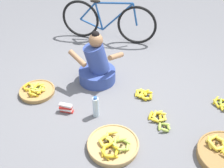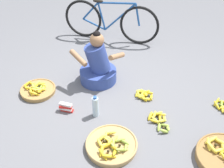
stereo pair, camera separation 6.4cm
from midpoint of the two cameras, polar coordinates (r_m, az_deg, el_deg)
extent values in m
plane|color=slate|center=(3.61, 1.16, -2.54)|extent=(10.00, 10.00, 0.00)
cylinder|color=#334793|center=(3.84, -2.48, 1.91)|extent=(0.52, 0.52, 0.18)
cylinder|color=#334793|center=(3.68, -2.59, 5.51)|extent=(0.43, 0.37, 0.44)
sphere|color=#9E704C|center=(3.54, -2.72, 9.34)|extent=(0.19, 0.19, 0.19)
sphere|color=black|center=(3.51, -2.76, 10.44)|extent=(0.10, 0.10, 0.10)
cylinder|color=#9E704C|center=(3.56, -6.68, 5.55)|extent=(0.29, 0.23, 0.16)
cylinder|color=#9E704C|center=(3.58, 1.54, 5.93)|extent=(0.19, 0.31, 0.16)
torus|color=black|center=(4.95, -5.77, 13.65)|extent=(0.69, 0.09, 0.68)
torus|color=black|center=(4.69, 6.21, 12.26)|extent=(0.69, 0.09, 0.68)
cylinder|color=#1E4C8C|center=(4.71, 2.07, 14.04)|extent=(0.55, 0.07, 0.55)
cylinder|color=#1E4C8C|center=(4.80, -1.81, 14.18)|extent=(0.15, 0.04, 0.49)
cylinder|color=#1E4C8C|center=(4.63, 1.38, 16.84)|extent=(0.65, 0.08, 0.08)
cylinder|color=#1E4C8C|center=(4.91, -3.43, 12.61)|extent=(0.42, 0.06, 0.18)
cylinder|color=#1E4C8C|center=(4.84, -4.23, 15.26)|extent=(0.32, 0.05, 0.35)
cylinder|color=#1E4C8C|center=(4.62, 5.87, 14.44)|extent=(0.11, 0.04, 0.38)
ellipsoid|color=black|center=(4.72, -2.61, 17.26)|extent=(0.18, 0.08, 0.05)
ellipsoid|color=yellow|center=(3.10, 23.10, -12.02)|extent=(0.05, 0.17, 0.07)
ellipsoid|color=yellow|center=(3.13, 22.53, -11.26)|extent=(0.15, 0.13, 0.07)
ellipsoid|color=yellow|center=(3.11, 20.92, -11.11)|extent=(0.15, 0.13, 0.07)
ellipsoid|color=yellow|center=(3.06, 20.50, -11.95)|extent=(0.06, 0.17, 0.07)
ellipsoid|color=yellow|center=(3.03, 21.04, -12.53)|extent=(0.15, 0.14, 0.10)
ellipsoid|color=yellow|center=(3.06, 22.69, -12.85)|extent=(0.16, 0.13, 0.07)
sphere|color=#382D19|center=(3.08, 21.81, -11.95)|extent=(0.04, 0.04, 0.04)
ellipsoid|color=yellow|center=(3.06, 23.21, -13.09)|extent=(0.11, 0.10, 0.06)
ellipsoid|color=yellow|center=(3.01, 23.31, -14.11)|extent=(0.10, 0.11, 0.07)
cylinder|color=tan|center=(2.97, 0.51, -12.92)|extent=(0.55, 0.55, 0.06)
torus|color=tan|center=(2.95, 0.51, -12.57)|extent=(0.57, 0.57, 0.02)
ellipsoid|color=#9EB747|center=(2.89, 3.65, -13.12)|extent=(0.04, 0.16, 0.07)
ellipsoid|color=#9EB747|center=(2.94, 3.17, -12.15)|extent=(0.15, 0.11, 0.06)
ellipsoid|color=#9EB747|center=(2.95, 2.03, -11.90)|extent=(0.16, 0.08, 0.06)
ellipsoid|color=#9EB747|center=(2.90, 0.89, -12.68)|extent=(0.05, 0.16, 0.09)
ellipsoid|color=#9EB747|center=(2.87, 1.15, -13.45)|extent=(0.14, 0.13, 0.08)
ellipsoid|color=#9EB747|center=(2.86, 2.77, -13.80)|extent=(0.15, 0.11, 0.09)
sphere|color=#382D19|center=(2.90, 2.28, -12.90)|extent=(0.03, 0.03, 0.03)
ellipsoid|color=yellow|center=(2.96, 1.38, -11.51)|extent=(0.05, 0.13, 0.07)
ellipsoid|color=yellow|center=(3.01, 0.42, -10.40)|extent=(0.13, 0.05, 0.07)
ellipsoid|color=yellow|center=(2.98, -0.76, -11.08)|extent=(0.03, 0.13, 0.06)
ellipsoid|color=yellow|center=(2.94, -0.03, -11.95)|extent=(0.13, 0.05, 0.08)
sphere|color=#382D19|center=(2.98, 0.33, -11.23)|extent=(0.03, 0.03, 0.03)
ellipsoid|color=yellow|center=(2.93, 0.06, -12.15)|extent=(0.06, 0.13, 0.07)
ellipsoid|color=yellow|center=(2.97, -0.62, -11.44)|extent=(0.13, 0.06, 0.06)
ellipsoid|color=yellow|center=(2.96, -1.60, -11.41)|extent=(0.11, 0.12, 0.08)
ellipsoid|color=yellow|center=(2.92, -1.98, -12.50)|extent=(0.11, 0.12, 0.06)
ellipsoid|color=yellow|center=(2.90, -0.69, -12.90)|extent=(0.13, 0.10, 0.07)
sphere|color=#382D19|center=(2.93, -1.02, -12.11)|extent=(0.03, 0.03, 0.03)
ellipsoid|color=gold|center=(2.83, 1.27, -14.28)|extent=(0.04, 0.16, 0.09)
ellipsoid|color=gold|center=(2.87, 0.97, -13.35)|extent=(0.14, 0.12, 0.09)
ellipsoid|color=gold|center=(2.89, -0.64, -13.04)|extent=(0.15, 0.11, 0.08)
ellipsoid|color=gold|center=(2.86, -1.54, -13.92)|extent=(0.04, 0.16, 0.06)
ellipsoid|color=gold|center=(2.83, -1.33, -14.76)|extent=(0.14, 0.13, 0.06)
ellipsoid|color=gold|center=(2.80, 0.05, -15.15)|extent=(0.16, 0.08, 0.08)
sphere|color=#382D19|center=(2.85, -0.14, -14.12)|extent=(0.03, 0.03, 0.03)
cylinder|color=#A87F47|center=(3.79, -15.00, -1.35)|extent=(0.46, 0.46, 0.05)
torus|color=#A87F47|center=(3.77, -15.06, -1.05)|extent=(0.48, 0.48, 0.02)
ellipsoid|color=yellow|center=(3.73, -13.84, -0.71)|extent=(0.07, 0.16, 0.08)
ellipsoid|color=yellow|center=(3.77, -14.03, -0.21)|extent=(0.15, 0.11, 0.09)
ellipsoid|color=yellow|center=(3.79, -14.57, -0.03)|extent=(0.16, 0.05, 0.09)
ellipsoid|color=yellow|center=(3.79, -15.57, -0.29)|extent=(0.10, 0.16, 0.09)
ellipsoid|color=yellow|center=(3.74, -15.94, -0.83)|extent=(0.11, 0.15, 0.10)
ellipsoid|color=yellow|center=(3.70, -15.33, -1.34)|extent=(0.16, 0.04, 0.08)
ellipsoid|color=yellow|center=(3.69, -14.40, -1.17)|extent=(0.13, 0.15, 0.09)
sphere|color=#382D19|center=(3.75, -14.87, -0.75)|extent=(0.03, 0.03, 0.03)
ellipsoid|color=#8CAD38|center=(3.76, -14.29, -0.48)|extent=(0.05, 0.14, 0.06)
ellipsoid|color=#8CAD38|center=(3.81, -14.40, -0.05)|extent=(0.13, 0.10, 0.06)
ellipsoid|color=#8CAD38|center=(3.83, -15.41, 0.01)|extent=(0.12, 0.12, 0.06)
ellipsoid|color=#8CAD38|center=(3.77, -15.93, -0.66)|extent=(0.12, 0.12, 0.08)
ellipsoid|color=#8CAD38|center=(3.73, -15.21, -0.87)|extent=(0.14, 0.08, 0.08)
sphere|color=#382D19|center=(3.78, -15.11, -0.40)|extent=(0.03, 0.03, 0.03)
ellipsoid|color=gold|center=(3.80, -15.93, -0.37)|extent=(0.03, 0.12, 0.08)
ellipsoid|color=gold|center=(3.86, -16.16, 0.07)|extent=(0.13, 0.05, 0.05)
ellipsoid|color=gold|center=(3.86, -17.11, 0.04)|extent=(0.09, 0.12, 0.07)
ellipsoid|color=gold|center=(3.81, -17.41, -0.68)|extent=(0.11, 0.10, 0.05)
ellipsoid|color=gold|center=(3.78, -16.74, -0.85)|extent=(0.13, 0.07, 0.06)
sphere|color=#382D19|center=(3.82, -16.67, -0.34)|extent=(0.03, 0.03, 0.03)
ellipsoid|color=gold|center=(3.68, -14.57, -1.45)|extent=(0.03, 0.14, 0.08)
ellipsoid|color=gold|center=(3.73, -14.66, -0.97)|extent=(0.14, 0.10, 0.06)
ellipsoid|color=gold|center=(3.75, -15.81, -0.79)|extent=(0.12, 0.12, 0.09)
ellipsoid|color=gold|center=(3.70, -16.42, -1.57)|extent=(0.11, 0.14, 0.08)
ellipsoid|color=gold|center=(3.65, -15.74, -1.95)|extent=(0.15, 0.05, 0.08)
sphere|color=#382D19|center=(3.70, -15.45, -1.40)|extent=(0.03, 0.03, 0.03)
ellipsoid|color=yellow|center=(3.62, 7.76, -2.16)|extent=(0.06, 0.14, 0.08)
ellipsoid|color=yellow|center=(3.66, 7.03, -1.68)|extent=(0.14, 0.05, 0.06)
ellipsoid|color=yellow|center=(3.62, 5.91, -1.98)|extent=(0.06, 0.14, 0.07)
ellipsoid|color=yellow|center=(3.57, 6.74, -2.82)|extent=(0.14, 0.04, 0.07)
sphere|color=#382D19|center=(3.61, 6.81, -2.22)|extent=(0.03, 0.03, 0.03)
ellipsoid|color=gold|center=(3.59, 8.86, -2.68)|extent=(0.04, 0.15, 0.08)
ellipsoid|color=gold|center=(3.64, 8.27, -1.93)|extent=(0.15, 0.08, 0.09)
ellipsoid|color=gold|center=(3.64, 7.55, -1.84)|extent=(0.15, 0.09, 0.09)
ellipsoid|color=gold|center=(3.61, 6.89, -2.27)|extent=(0.07, 0.15, 0.07)
ellipsoid|color=gold|center=(3.56, 7.13, -3.01)|extent=(0.14, 0.12, 0.07)
ellipsoid|color=gold|center=(3.55, 8.07, -3.23)|extent=(0.15, 0.08, 0.07)
sphere|color=#382D19|center=(3.59, 7.85, -2.56)|extent=(0.03, 0.03, 0.03)
ellipsoid|color=yellow|center=(3.63, 7.70, -2.10)|extent=(0.04, 0.13, 0.07)
ellipsoid|color=yellow|center=(3.67, 7.16, -1.58)|extent=(0.13, 0.07, 0.06)
ellipsoid|color=yellow|center=(3.66, 6.31, -1.60)|extent=(0.11, 0.12, 0.06)
ellipsoid|color=yellow|center=(3.61, 6.05, -2.07)|extent=(0.09, 0.13, 0.08)
ellipsoid|color=yellow|center=(3.59, 6.98, -2.54)|extent=(0.13, 0.07, 0.07)
sphere|color=#382D19|center=(3.63, 6.86, -2.00)|extent=(0.03, 0.03, 0.03)
ellipsoid|color=gold|center=(3.77, 23.05, -3.53)|extent=(0.14, 0.10, 0.08)
ellipsoid|color=gold|center=(3.73, 21.83, -3.59)|extent=(0.10, 0.14, 0.09)
ellipsoid|color=gold|center=(3.68, 21.92, -4.29)|extent=(0.10, 0.14, 0.08)
ellipsoid|color=gold|center=(3.68, 23.25, -4.74)|extent=(0.15, 0.10, 0.07)
sphere|color=#382D19|center=(3.72, 22.69, -4.11)|extent=(0.03, 0.03, 0.03)
ellipsoid|color=yellow|center=(3.66, 22.88, -4.92)|extent=(0.05, 0.13, 0.06)
ellipsoid|color=#8CAD38|center=(3.77, 23.15, -3.64)|extent=(0.15, 0.11, 0.06)
ellipsoid|color=#8CAD38|center=(3.72, 22.76, -4.07)|extent=(0.04, 0.16, 0.07)
ellipsoid|color=#8CAD38|center=(3.68, 23.30, -4.75)|extent=(0.15, 0.12, 0.08)
ellipsoid|color=#9EB747|center=(3.21, 12.36, -9.17)|extent=(0.06, 0.12, 0.07)
ellipsoid|color=#9EB747|center=(3.24, 11.72, -8.62)|extent=(0.12, 0.06, 0.07)
ellipsoid|color=#9EB747|center=(3.20, 10.56, -9.09)|extent=(0.04, 0.12, 0.07)
ellipsoid|color=#9EB747|center=(3.16, 11.64, -9.82)|extent=(0.12, 0.06, 0.08)
sphere|color=#382D19|center=(3.20, 11.47, -9.20)|extent=(0.03, 0.03, 0.03)
ellipsoid|color=yellow|center=(3.32, 11.60, -7.12)|extent=(0.06, 0.15, 0.07)
ellipsoid|color=yellow|center=(3.35, 10.92, -6.39)|extent=(0.15, 0.08, 0.08)
ellipsoid|color=yellow|center=(3.35, 10.15, -6.30)|extent=(0.15, 0.09, 0.09)
ellipsoid|color=yellow|center=(3.31, 9.47, -6.73)|extent=(0.06, 0.15, 0.09)
ellipsoid|color=yellow|center=(3.27, 9.80, -7.65)|extent=(0.14, 0.11, 0.07)
ellipsoid|color=yellow|center=(3.28, 11.22, -7.70)|extent=(0.13, 0.12, 0.08)
sphere|color=#382D19|center=(3.31, 10.51, -7.11)|extent=(0.03, 0.03, 0.03)
ellipsoid|color=gold|center=(3.31, 10.70, -7.16)|extent=(0.05, 0.14, 0.06)
ellipsoid|color=gold|center=(3.35, 9.75, -6.36)|extent=(0.14, 0.04, 0.08)
ellipsoid|color=gold|center=(3.31, 8.68, -6.77)|extent=(0.07, 0.14, 0.08)
ellipsoid|color=gold|center=(3.26, 9.66, -7.82)|extent=(0.14, 0.04, 0.07)
sphere|color=#382D19|center=(3.30, 9.67, -7.10)|extent=(0.03, 0.03, 0.03)
cylinder|color=silver|center=(3.24, -2.99, -4.90)|extent=(0.08, 0.08, 0.27)
cylinder|color=#2D59B7|center=(3.15, -3.07, -2.91)|extent=(0.04, 0.04, 0.02)
cube|color=red|center=(3.42, -9.03, -5.49)|extent=(0.16, 0.06, 0.03)
cube|color=white|center=(3.40, -9.31, -5.16)|extent=(0.16, 0.06, 0.03)
cube|color=red|center=(3.38, -9.34, -4.81)|extent=(0.16, 0.06, 0.03)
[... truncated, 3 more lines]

